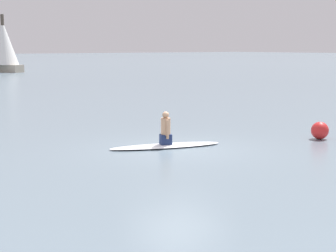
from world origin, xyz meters
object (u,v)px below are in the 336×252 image
object	(u,v)px
person_paddler	(166,130)
sailboat_near_right	(3,45)
buoy_marker	(320,130)
surfboard	(166,146)

from	to	relation	value
person_paddler	sailboat_near_right	size ratio (longest dim) A/B	0.15
sailboat_near_right	buoy_marker	size ratio (longest dim) A/B	11.73
surfboard	sailboat_near_right	size ratio (longest dim) A/B	0.51
sailboat_near_right	buoy_marker	distance (m)	50.36
person_paddler	sailboat_near_right	world-z (taller)	sailboat_near_right
person_paddler	surfboard	bearing A→B (deg)	-161.10
surfboard	buoy_marker	bearing A→B (deg)	-2.96
person_paddler	buoy_marker	distance (m)	5.04
person_paddler	sailboat_near_right	bearing A→B (deg)	93.30
surfboard	buoy_marker	xyz separation A→B (m)	(-4.67, 1.87, 0.23)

